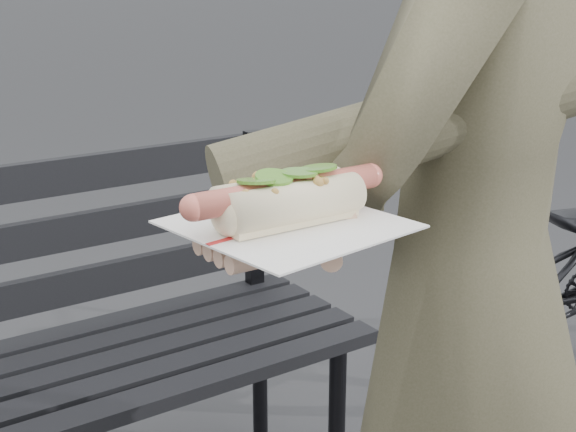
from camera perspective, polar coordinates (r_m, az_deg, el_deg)
name	(u,v)px	position (r m, az deg, el deg)	size (l,w,h in m)	color
person	(470,300)	(1.15, 12.81, -5.88)	(0.60, 0.39, 1.65)	#47462F
held_hotdog	(390,146)	(0.92, 7.25, 4.98)	(0.62, 0.31, 0.20)	#47462F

